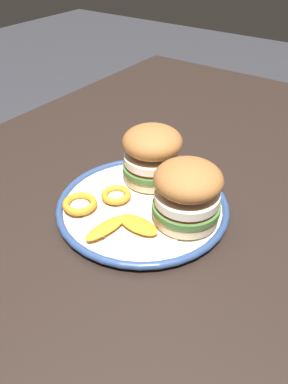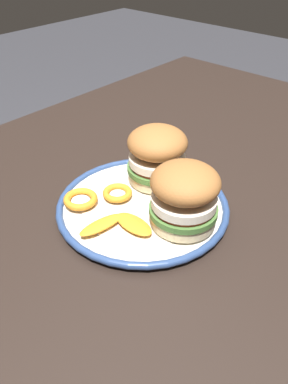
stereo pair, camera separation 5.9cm
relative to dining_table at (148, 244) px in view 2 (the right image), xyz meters
name	(u,v)px [view 2 (the right image)]	position (x,y,z in m)	size (l,w,h in m)	color
dining_table	(148,244)	(0.00, 0.00, 0.00)	(1.45, 0.94, 0.74)	black
dinner_plate	(144,207)	(0.01, 0.00, 0.10)	(0.29, 0.29, 0.02)	silver
sandwich_half_left	(157,154)	(-0.05, -0.03, 0.16)	(0.14, 0.14, 0.10)	beige
sandwich_half_right	(184,195)	(0.01, 0.08, 0.16)	(0.15, 0.15, 0.10)	beige
orange_peel_curled	(117,193)	(0.03, -0.04, 0.11)	(0.07, 0.07, 0.01)	orange
orange_peel_strip_long	(134,224)	(0.07, 0.03, 0.11)	(0.04, 0.07, 0.01)	orange
orange_peel_strip_short	(101,225)	(0.10, -0.01, 0.11)	(0.08, 0.04, 0.01)	orange
orange_peel_small_curl	(81,199)	(0.08, -0.08, 0.11)	(0.07, 0.07, 0.01)	orange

